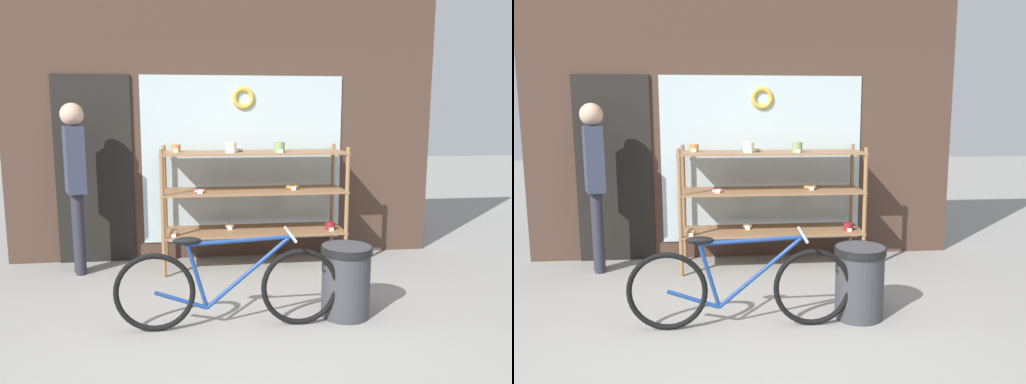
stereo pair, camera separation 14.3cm
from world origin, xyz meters
The scene contains 6 objects.
ground_plane centered at (0.00, 0.00, 0.00)m, with size 30.00×30.00×0.00m, color gray.
storefront_facade centered at (-0.04, 2.54, 1.86)m, with size 4.92×0.13×3.85m.
display_case centered at (0.26, 2.10, 0.83)m, with size 1.98×0.60×1.38m.
bicycle centered at (-0.14, 0.51, 0.34)m, with size 1.77×0.46×0.76m.
pedestrian centered at (-1.59, 2.08, 1.07)m, with size 0.27×0.36×1.79m.
trash_bin centered at (0.85, 0.62, 0.33)m, with size 0.42×0.42×0.60m.
Camera 1 is at (-0.42, -3.23, 1.69)m, focal length 35.00 mm.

